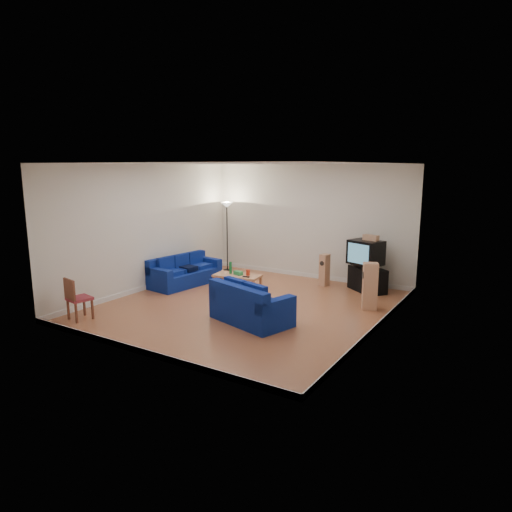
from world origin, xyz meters
The scene contains 16 objects.
room centered at (0.00, 0.00, 1.54)m, with size 6.01×6.51×3.21m.
sofa_three_seat centered at (-2.50, 0.75, 0.29)m, with size 1.09×2.08×0.77m.
sofa_loveseat centered at (0.65, -0.90, 0.31)m, with size 1.84×1.34×0.83m.
coffee_table centered at (-0.90, 0.95, 0.37)m, with size 1.25×0.76×0.43m.
bottle centered at (-1.11, 0.94, 0.58)m, with size 0.07×0.07×0.31m, color #197233.
tissue_box centered at (-0.87, 0.94, 0.48)m, with size 0.24×0.13×0.10m, color green.
red_canister centered at (-0.63, 1.04, 0.50)m, with size 0.10×0.10×0.14m, color red.
remote centered at (-0.57, 0.85, 0.44)m, with size 0.18×0.06×0.02m, color black.
tv_stand centered at (1.92, 2.70, 0.31)m, with size 1.00×0.56×0.61m, color black.
av_receiver centered at (1.88, 2.65, 0.66)m, with size 0.40×0.33×0.09m, color black.
television centered at (1.86, 2.64, 1.01)m, with size 0.94×0.81×0.61m.
centre_speaker centered at (1.96, 2.70, 1.39)m, with size 0.39×0.16×0.14m, color tan.
speaker_left centered at (0.77, 2.63, 0.43)m, with size 0.24×0.29×0.85m.
speaker_right centered at (2.45, 1.24, 0.53)m, with size 0.39×0.36×1.06m.
floor_lamp centered at (-2.45, 2.70, 1.73)m, with size 0.36×0.36×2.09m.
dining_chair centered at (-2.46, -2.66, 0.50)m, with size 0.50×0.50×0.90m.
Camera 1 is at (5.45, -8.39, 3.14)m, focal length 32.00 mm.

